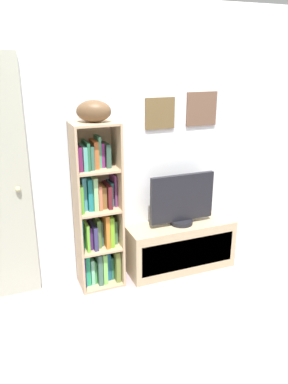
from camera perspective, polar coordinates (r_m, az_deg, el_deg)
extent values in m
cube|color=gray|center=(3.19, 10.50, -19.88)|extent=(5.20, 5.20, 0.04)
cube|color=silver|center=(3.56, 2.09, 7.16)|extent=(4.80, 0.06, 2.46)
cube|color=brown|center=(3.47, 2.40, 11.73)|extent=(0.28, 0.02, 0.28)
cube|color=#C4B08F|center=(3.46, 2.43, 11.72)|extent=(0.23, 0.01, 0.23)
cube|color=brown|center=(3.66, 8.66, 12.26)|extent=(0.31, 0.02, 0.31)
cube|color=#9D98B7|center=(3.66, 8.70, 12.25)|extent=(0.26, 0.01, 0.26)
cube|color=tan|center=(3.30, -10.06, -2.90)|extent=(0.02, 0.29, 1.50)
cube|color=tan|center=(3.38, -3.89, -2.05)|extent=(0.02, 0.29, 1.50)
cube|color=tan|center=(3.46, -7.55, -1.66)|extent=(0.39, 0.01, 1.50)
cube|color=tan|center=(3.68, -6.46, -13.24)|extent=(0.35, 0.28, 0.02)
cube|color=tan|center=(3.49, -6.69, -8.19)|extent=(0.35, 0.28, 0.02)
cube|color=tan|center=(3.34, -6.93, -2.63)|extent=(0.35, 0.28, 0.02)
cube|color=tan|center=(3.22, -7.19, 3.40)|extent=(0.35, 0.28, 0.02)
cube|color=tan|center=(3.14, -7.49, 10.18)|extent=(0.35, 0.28, 0.02)
cube|color=navy|center=(3.60, -9.21, -11.31)|extent=(0.02, 0.20, 0.29)
cube|color=#239B62|center=(3.60, -8.71, -10.97)|extent=(0.04, 0.18, 0.32)
cube|color=#7BC4A1|center=(3.62, -8.01, -11.33)|extent=(0.03, 0.19, 0.25)
cube|color=green|center=(3.64, -7.59, -11.39)|extent=(0.02, 0.17, 0.22)
cube|color=#3B5F4E|center=(3.61, -6.97, -10.93)|extent=(0.04, 0.23, 0.31)
cube|color=#75C953|center=(3.62, -6.25, -10.85)|extent=(0.04, 0.22, 0.30)
cube|color=#1B557F|center=(3.66, -5.70, -10.67)|extent=(0.04, 0.16, 0.28)
cube|color=#29694E|center=(3.68, -5.12, -10.91)|extent=(0.03, 0.16, 0.22)
cube|color=olive|center=(3.64, -4.39, -10.50)|extent=(0.04, 0.23, 0.31)
cube|color=#34A6C2|center=(3.45, -9.52, -6.01)|extent=(0.03, 0.15, 0.27)
cube|color=#61AE2E|center=(3.42, -8.79, -6.32)|extent=(0.03, 0.23, 0.25)
cube|color=#51216F|center=(3.46, -8.31, -6.46)|extent=(0.03, 0.19, 0.21)
cube|color=navy|center=(3.45, -7.64, -6.45)|extent=(0.04, 0.23, 0.22)
cube|color=#517834|center=(3.46, -7.12, -5.85)|extent=(0.03, 0.19, 0.26)
cube|color=#3A614C|center=(3.49, -6.66, -5.88)|extent=(0.02, 0.16, 0.24)
cube|color=#C46E26|center=(3.45, -5.93, -5.48)|extent=(0.03, 0.23, 0.31)
cube|color=#6DAD21|center=(3.47, -5.28, -5.51)|extent=(0.04, 0.22, 0.29)
cube|color=#457244|center=(3.52, -4.72, -5.71)|extent=(0.04, 0.17, 0.22)
cube|color=#55A12C|center=(3.28, -9.73, -0.73)|extent=(0.03, 0.23, 0.24)
cube|color=teal|center=(3.31, -9.19, -0.05)|extent=(0.04, 0.16, 0.29)
cube|color=#1D7880|center=(3.31, -8.38, -0.12)|extent=(0.04, 0.19, 0.28)
cube|color=#8FC27C|center=(3.30, -7.65, 0.00)|extent=(0.04, 0.22, 0.29)
cube|color=#C56447|center=(3.33, -6.98, -0.52)|extent=(0.03, 0.21, 0.22)
cube|color=brown|center=(3.35, -6.34, -0.53)|extent=(0.04, 0.18, 0.20)
cube|color=#54191F|center=(3.35, -5.54, -0.43)|extent=(0.04, 0.21, 0.21)
cube|color=#266C6A|center=(3.38, -5.11, -0.12)|extent=(0.03, 0.15, 0.22)
cube|color=#71336C|center=(3.37, -4.64, 0.45)|extent=(0.02, 0.17, 0.29)
cube|color=#611A4A|center=(3.19, -9.99, 5.15)|extent=(0.04, 0.21, 0.20)
cube|color=teal|center=(3.19, -9.20, 5.19)|extent=(0.03, 0.22, 0.20)
cube|color=#24603C|center=(3.20, -8.71, 5.55)|extent=(0.02, 0.21, 0.23)
cube|color=#315E4C|center=(3.22, -8.14, 5.33)|extent=(0.03, 0.20, 0.20)
cube|color=#A95427|center=(3.23, -7.51, 5.72)|extent=(0.04, 0.18, 0.23)
cube|color=#47956B|center=(3.25, -6.96, 6.13)|extent=(0.02, 0.16, 0.26)
cube|color=#7F2670|center=(3.26, -6.50, 5.69)|extent=(0.02, 0.15, 0.21)
cube|color=#2F4F40|center=(3.26, -5.74, 5.63)|extent=(0.04, 0.19, 0.20)
ellipsoid|color=brown|center=(3.12, -7.57, 11.95)|extent=(0.33, 0.27, 0.18)
cube|color=tan|center=(3.79, 5.50, -8.09)|extent=(1.06, 0.35, 0.48)
cube|color=#7E6F54|center=(3.66, 6.70, -9.20)|extent=(0.95, 0.01, 0.31)
cylinder|color=black|center=(3.68, 5.63, -4.48)|extent=(0.22, 0.22, 0.04)
cube|color=black|center=(3.59, 5.76, -0.87)|extent=(0.64, 0.04, 0.45)
cube|color=#AED1E9|center=(3.57, 5.85, -0.93)|extent=(0.60, 0.01, 0.41)
sphere|color=tan|center=(3.24, -18.44, 0.38)|extent=(0.04, 0.04, 0.04)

